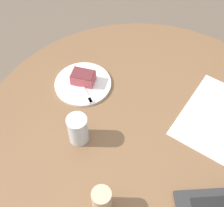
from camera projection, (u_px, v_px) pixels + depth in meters
The scene contains 8 objects.
ground_plane at pixel (134, 202), 1.81m from camera, with size 12.00×12.00×0.00m, color #6B5B4C.
dining_table at pixel (143, 152), 1.31m from camera, with size 1.37×1.37×0.74m.
paper_document at pixel (214, 116), 1.27m from camera, with size 0.44×0.37×0.00m.
plate at pixel (82, 84), 1.37m from camera, with size 0.25×0.25×0.01m.
cake_slice at pixel (82, 77), 1.35m from camera, with size 0.07×0.10×0.05m.
fork at pixel (85, 91), 1.33m from camera, with size 0.15×0.12×0.00m.
coffee_glass at pixel (101, 200), 1.01m from camera, with size 0.07×0.07×0.11m.
water_glass at pixel (77, 129), 1.16m from camera, with size 0.08×0.08×0.13m.
Camera 1 is at (0.63, 0.00, 1.80)m, focal length 50.00 mm.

